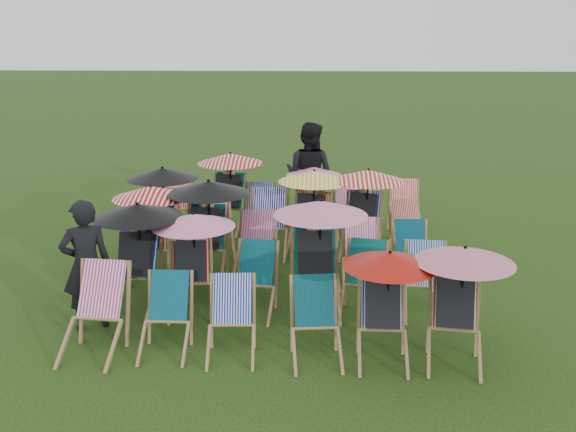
{
  "coord_description": "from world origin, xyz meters",
  "views": [
    {
      "loc": [
        0.44,
        -8.79,
        3.56
      ],
      "look_at": [
        0.06,
        0.33,
        0.9
      ],
      "focal_mm": 40.0,
      "sensor_mm": 36.0,
      "label": 1
    }
  ],
  "objects_px": {
    "deckchair_29": "(405,208)",
    "person_rear": "(309,174)",
    "deckchair_5": "(458,303)",
    "person_left": "(86,265)",
    "deckchair_0": "(94,313)"
  },
  "relations": [
    {
      "from": "person_left",
      "to": "deckchair_29",
      "type": "bearing_deg",
      "value": -165.68
    },
    {
      "from": "deckchair_0",
      "to": "person_rear",
      "type": "height_order",
      "value": "person_rear"
    },
    {
      "from": "deckchair_5",
      "to": "deckchair_29",
      "type": "distance_m",
      "value": 4.68
    },
    {
      "from": "deckchair_0",
      "to": "person_rear",
      "type": "distance_m",
      "value": 5.68
    },
    {
      "from": "deckchair_0",
      "to": "deckchair_5",
      "type": "height_order",
      "value": "deckchair_5"
    },
    {
      "from": "person_rear",
      "to": "deckchair_0",
      "type": "bearing_deg",
      "value": 88.96
    },
    {
      "from": "deckchair_0",
      "to": "person_rear",
      "type": "relative_size",
      "value": 0.5
    },
    {
      "from": "deckchair_5",
      "to": "person_rear",
      "type": "distance_m",
      "value": 5.41
    },
    {
      "from": "deckchair_29",
      "to": "person_rear",
      "type": "height_order",
      "value": "person_rear"
    },
    {
      "from": "deckchair_0",
      "to": "deckchair_29",
      "type": "bearing_deg",
      "value": 54.21
    },
    {
      "from": "deckchair_5",
      "to": "person_left",
      "type": "distance_m",
      "value": 4.38
    },
    {
      "from": "deckchair_5",
      "to": "deckchair_0",
      "type": "bearing_deg",
      "value": -171.96
    },
    {
      "from": "deckchair_29",
      "to": "person_left",
      "type": "relative_size",
      "value": 0.56
    },
    {
      "from": "deckchair_0",
      "to": "person_left",
      "type": "relative_size",
      "value": 0.59
    },
    {
      "from": "deckchair_0",
      "to": "person_rear",
      "type": "bearing_deg",
      "value": 70.74
    }
  ]
}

